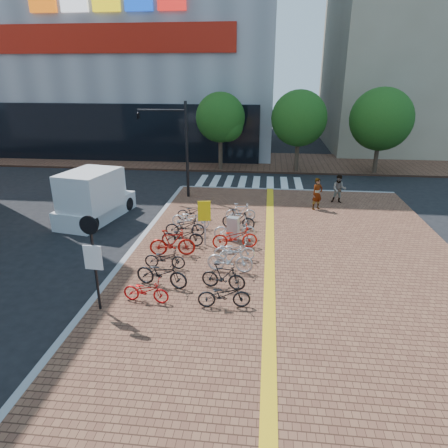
# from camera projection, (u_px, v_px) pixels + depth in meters

# --- Properties ---
(ground) EXTENTS (120.00, 120.00, 0.00)m
(ground) POSITION_uv_depth(u_px,v_px,m) (219.00, 273.00, 15.74)
(ground) COLOR black
(ground) RESTS_ON ground
(sidewalk) EXTENTS (14.00, 34.00, 0.15)m
(sidewalk) POSITION_uv_depth(u_px,v_px,m) (306.00, 362.00, 10.76)
(sidewalk) COLOR brown
(sidewalk) RESTS_ON ground
(tactile_strip) EXTENTS (0.40, 34.00, 0.01)m
(tactile_strip) POSITION_uv_depth(u_px,v_px,m) (269.00, 357.00, 10.83)
(tactile_strip) COLOR gold
(tactile_strip) RESTS_ON sidewalk
(kerb_west) EXTENTS (0.25, 34.00, 0.15)m
(kerb_west) POSITION_uv_depth(u_px,v_px,m) (60.00, 344.00, 11.48)
(kerb_west) COLOR gray
(kerb_west) RESTS_ON ground
(kerb_north) EXTENTS (14.00, 0.25, 0.15)m
(kerb_north) POSITION_uv_depth(u_px,v_px,m) (285.00, 190.00, 26.57)
(kerb_north) COLOR gray
(kerb_north) RESTS_ON ground
(far_sidewalk) EXTENTS (70.00, 8.00, 0.15)m
(far_sidewalk) POSITION_uv_depth(u_px,v_px,m) (248.00, 162.00, 35.24)
(far_sidewalk) COLOR brown
(far_sidewalk) RESTS_ON ground
(department_store) EXTENTS (36.00, 24.27, 28.00)m
(department_store) POSITION_uv_depth(u_px,v_px,m) (105.00, 7.00, 42.16)
(department_store) COLOR gray
(department_store) RESTS_ON ground
(building_beige) EXTENTS (20.00, 18.00, 18.00)m
(building_beige) POSITION_uv_depth(u_px,v_px,m) (432.00, 56.00, 40.47)
(building_beige) COLOR gray
(building_beige) RESTS_ON ground
(crosswalk) EXTENTS (7.50, 4.00, 0.01)m
(crosswalk) POSITION_uv_depth(u_px,v_px,m) (249.00, 183.00, 28.71)
(crosswalk) COLOR silver
(crosswalk) RESTS_ON ground
(street_trees) EXTENTS (16.20, 4.60, 6.35)m
(street_trees) POSITION_uv_depth(u_px,v_px,m) (313.00, 120.00, 30.01)
(street_trees) COLOR #38281E
(street_trees) RESTS_ON far_sidewalk
(bike_0) EXTENTS (1.63, 0.69, 0.84)m
(bike_0) POSITION_uv_depth(u_px,v_px,m) (146.00, 290.00, 13.33)
(bike_0) COLOR red
(bike_0) RESTS_ON sidewalk
(bike_1) EXTENTS (2.08, 1.07, 1.04)m
(bike_1) POSITION_uv_depth(u_px,v_px,m) (162.00, 273.00, 14.28)
(bike_1) COLOR black
(bike_1) RESTS_ON sidewalk
(bike_2) EXTENTS (1.63, 0.58, 0.85)m
(bike_2) POSITION_uv_depth(u_px,v_px,m) (165.00, 258.00, 15.64)
(bike_2) COLOR black
(bike_2) RESTS_ON sidewalk
(bike_3) EXTENTS (1.98, 0.81, 1.15)m
(bike_3) POSITION_uv_depth(u_px,v_px,m) (172.00, 243.00, 16.69)
(bike_3) COLOR #A9120C
(bike_3) RESTS_ON sidewalk
(bike_4) EXTENTS (1.88, 0.73, 0.97)m
(bike_4) POSITION_uv_depth(u_px,v_px,m) (182.00, 236.00, 17.65)
(bike_4) COLOR black
(bike_4) RESTS_ON sidewalk
(bike_5) EXTENTS (1.91, 0.80, 0.98)m
(bike_5) POSITION_uv_depth(u_px,v_px,m) (185.00, 226.00, 18.73)
(bike_5) COLOR black
(bike_5) RESTS_ON sidewalk
(bike_6) EXTENTS (1.97, 0.82, 1.01)m
(bike_6) POSITION_uv_depth(u_px,v_px,m) (191.00, 218.00, 19.73)
(bike_6) COLOR silver
(bike_6) RESTS_ON sidewalk
(bike_7) EXTENTS (1.74, 0.86, 0.87)m
(bike_7) POSITION_uv_depth(u_px,v_px,m) (193.00, 212.00, 20.90)
(bike_7) COLOR black
(bike_7) RESTS_ON sidewalk
(bike_8) EXTENTS (1.79, 0.80, 0.91)m
(bike_8) POSITION_uv_depth(u_px,v_px,m) (224.00, 295.00, 13.00)
(bike_8) COLOR black
(bike_8) RESTS_ON sidewalk
(bike_9) EXTENTS (1.66, 0.70, 0.97)m
(bike_9) POSITION_uv_depth(u_px,v_px,m) (223.00, 276.00, 14.11)
(bike_9) COLOR black
(bike_9) RESTS_ON sidewalk
(bike_10) EXTENTS (1.83, 0.63, 1.08)m
(bike_10) POSITION_uv_depth(u_px,v_px,m) (230.00, 259.00, 15.30)
(bike_10) COLOR #B9B9BE
(bike_10) RESTS_ON sidewalk
(bike_11) EXTENTS (1.74, 0.75, 0.89)m
(bike_11) POSITION_uv_depth(u_px,v_px,m) (234.00, 250.00, 16.31)
(bike_11) COLOR silver
(bike_11) RESTS_ON sidewalk
(bike_12) EXTENTS (2.08, 1.08, 1.04)m
(bike_12) POSITION_uv_depth(u_px,v_px,m) (235.00, 237.00, 17.42)
(bike_12) COLOR red
(bike_12) RESTS_ON sidewalk
(bike_13) EXTENTS (2.00, 0.97, 1.01)m
(bike_13) POSITION_uv_depth(u_px,v_px,m) (235.00, 229.00, 18.37)
(bike_13) COLOR silver
(bike_13) RESTS_ON sidewalk
(bike_14) EXTENTS (1.71, 0.74, 1.00)m
(bike_14) POSITION_uv_depth(u_px,v_px,m) (238.00, 219.00, 19.61)
(bike_14) COLOR black
(bike_14) RESTS_ON sidewalk
(bike_15) EXTENTS (1.59, 0.58, 0.94)m
(bike_15) POSITION_uv_depth(u_px,v_px,m) (241.00, 212.00, 20.73)
(bike_15) COLOR #B2B2B7
(bike_15) RESTS_ON sidewalk
(pedestrian_a) EXTENTS (0.78, 0.71, 1.79)m
(pedestrian_a) POSITION_uv_depth(u_px,v_px,m) (317.00, 194.00, 22.33)
(pedestrian_a) COLOR gray
(pedestrian_a) RESTS_ON sidewalk
(pedestrian_b) EXTENTS (0.90, 0.74, 1.68)m
(pedestrian_b) POSITION_uv_depth(u_px,v_px,m) (339.00, 189.00, 23.48)
(pedestrian_b) COLOR #525A68
(pedestrian_b) RESTS_ON sidewalk
(utility_box) EXTENTS (0.58, 0.47, 1.11)m
(utility_box) POSITION_uv_depth(u_px,v_px,m) (233.00, 229.00, 18.26)
(utility_box) COLOR #BBBCC0
(utility_box) RESTS_ON sidewalk
(yellow_sign) EXTENTS (0.56, 0.17, 2.07)m
(yellow_sign) POSITION_uv_depth(u_px,v_px,m) (205.00, 215.00, 17.38)
(yellow_sign) COLOR #B7B7BC
(yellow_sign) RESTS_ON sidewalk
(notice_sign) EXTENTS (0.60, 0.15, 3.25)m
(notice_sign) POSITION_uv_depth(u_px,v_px,m) (93.00, 252.00, 12.28)
(notice_sign) COLOR black
(notice_sign) RESTS_ON sidewalk
(traffic_light_pole) EXTENTS (3.08, 1.19, 5.74)m
(traffic_light_pole) POSITION_uv_depth(u_px,v_px,m) (164.00, 132.00, 23.74)
(traffic_light_pole) COLOR black
(traffic_light_pole) RESTS_ON sidewalk
(box_truck) EXTENTS (2.95, 5.12, 2.79)m
(box_truck) POSITION_uv_depth(u_px,v_px,m) (94.00, 196.00, 21.12)
(box_truck) COLOR silver
(box_truck) RESTS_ON ground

